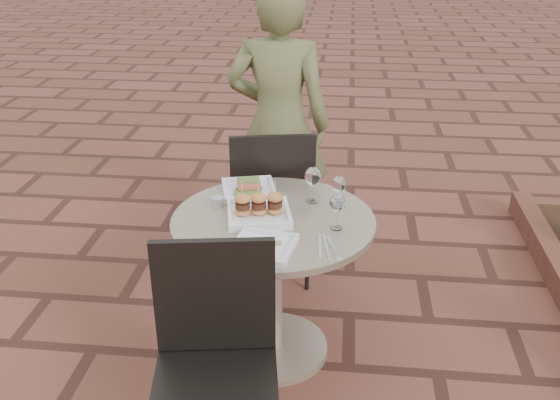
# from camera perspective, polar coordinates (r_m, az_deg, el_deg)

# --- Properties ---
(ground) EXTENTS (60.00, 60.00, 0.00)m
(ground) POSITION_cam_1_polar(r_m,az_deg,el_deg) (3.08, -1.75, -14.53)
(ground) COLOR brown
(ground) RESTS_ON ground
(cafe_table) EXTENTS (0.90, 0.90, 0.73)m
(cafe_table) POSITION_cam_1_polar(r_m,az_deg,el_deg) (2.86, -0.60, -6.05)
(cafe_table) COLOR gray
(cafe_table) RESTS_ON ground
(chair_far) EXTENTS (0.51, 0.51, 0.93)m
(chair_far) POSITION_cam_1_polar(r_m,az_deg,el_deg) (3.38, -0.77, 0.43)
(chair_far) COLOR black
(chair_far) RESTS_ON ground
(chair_near) EXTENTS (0.50, 0.50, 0.93)m
(chair_near) POSITION_cam_1_polar(r_m,az_deg,el_deg) (2.30, -5.95, -13.29)
(chair_near) COLOR black
(chair_near) RESTS_ON ground
(diner) EXTENTS (0.62, 0.42, 1.65)m
(diner) POSITION_cam_1_polar(r_m,az_deg,el_deg) (3.62, -0.13, 6.89)
(diner) COLOR brown
(diner) RESTS_ON ground
(plate_salmon) EXTENTS (0.30, 0.30, 0.07)m
(plate_salmon) POSITION_cam_1_polar(r_m,az_deg,el_deg) (2.98, -2.87, 1.06)
(plate_salmon) COLOR white
(plate_salmon) RESTS_ON cafe_table
(plate_sliders) EXTENTS (0.32, 0.32, 0.18)m
(plate_sliders) POSITION_cam_1_polar(r_m,az_deg,el_deg) (2.74, -1.95, -0.83)
(plate_sliders) COLOR white
(plate_sliders) RESTS_ON cafe_table
(plate_tuna) EXTENTS (0.28, 0.28, 0.03)m
(plate_tuna) POSITION_cam_1_polar(r_m,az_deg,el_deg) (2.49, -1.56, -4.28)
(plate_tuna) COLOR white
(plate_tuna) RESTS_ON cafe_table
(wine_glass_right) EXTENTS (0.07, 0.07, 0.16)m
(wine_glass_right) POSITION_cam_1_polar(r_m,az_deg,el_deg) (2.62, 5.27, -0.41)
(wine_glass_right) COLOR white
(wine_glass_right) RESTS_ON cafe_table
(wine_glass_mid) EXTENTS (0.07, 0.07, 0.17)m
(wine_glass_mid) POSITION_cam_1_polar(r_m,az_deg,el_deg) (2.85, 3.02, 2.08)
(wine_glass_mid) COLOR white
(wine_glass_mid) RESTS_ON cafe_table
(wine_glass_far) EXTENTS (0.06, 0.06, 0.15)m
(wine_glass_far) POSITION_cam_1_polar(r_m,az_deg,el_deg) (2.82, 5.38, 1.36)
(wine_glass_far) COLOR white
(wine_glass_far) RESTS_ON cafe_table
(steel_ramekin) EXTENTS (0.06, 0.06, 0.04)m
(steel_ramekin) POSITION_cam_1_polar(r_m,az_deg,el_deg) (2.86, -5.76, -0.14)
(steel_ramekin) COLOR silver
(steel_ramekin) RESTS_ON cafe_table
(cutlery_set) EXTENTS (0.14, 0.23, 0.00)m
(cutlery_set) POSITION_cam_1_polar(r_m,az_deg,el_deg) (2.52, 4.27, -4.29)
(cutlery_set) COLOR silver
(cutlery_set) RESTS_ON cafe_table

